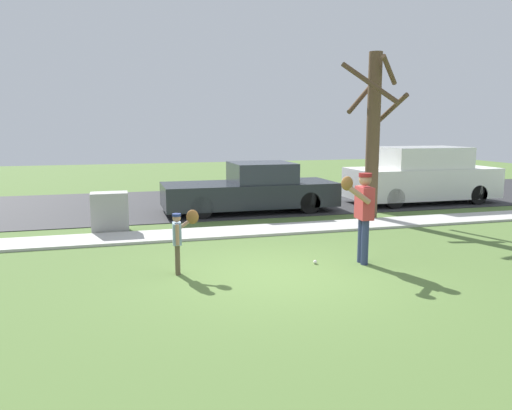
% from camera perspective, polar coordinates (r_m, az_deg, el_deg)
% --- Properties ---
extents(ground_plane, '(48.00, 48.00, 0.00)m').
position_cam_1_polar(ground_plane, '(12.18, -2.61, -3.29)').
color(ground_plane, '#567538').
extents(sidewalk_strip, '(36.00, 1.20, 0.06)m').
position_cam_1_polar(sidewalk_strip, '(12.27, -2.72, -3.06)').
color(sidewalk_strip, beige).
rests_on(sidewalk_strip, ground).
extents(road_surface, '(36.00, 6.80, 0.02)m').
position_cam_1_polar(road_surface, '(17.11, -6.49, 0.27)').
color(road_surface, '#2D2D30').
rests_on(road_surface, ground).
extents(person_adult, '(0.72, 0.61, 1.73)m').
position_cam_1_polar(person_adult, '(9.57, 12.05, -0.31)').
color(person_adult, navy).
rests_on(person_adult, ground).
extents(person_child, '(0.50, 0.41, 1.12)m').
position_cam_1_polar(person_child, '(8.90, -8.58, -3.20)').
color(person_child, brown).
rests_on(person_child, ground).
extents(baseball, '(0.07, 0.07, 0.07)m').
position_cam_1_polar(baseball, '(9.63, 6.75, -6.46)').
color(baseball, white).
rests_on(baseball, ground).
extents(utility_cabinet, '(0.89, 0.57, 0.98)m').
position_cam_1_polar(utility_cabinet, '(12.82, -16.32, -0.79)').
color(utility_cabinet, gray).
rests_on(utility_cabinet, ground).
extents(street_tree_near, '(1.84, 1.88, 4.57)m').
position_cam_1_polar(street_tree_near, '(14.31, 13.23, 8.19)').
color(street_tree_near, brown).
rests_on(street_tree_near, ground).
extents(parked_pickup_dark, '(5.20, 1.95, 1.48)m').
position_cam_1_polar(parked_pickup_dark, '(15.20, -0.48, 1.75)').
color(parked_pickup_dark, '#23282D').
rests_on(parked_pickup_dark, road_surface).
extents(parked_van_white, '(5.00, 1.95, 1.88)m').
position_cam_1_polar(parked_van_white, '(17.83, 18.40, 3.11)').
color(parked_van_white, silver).
rests_on(parked_van_white, road_surface).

